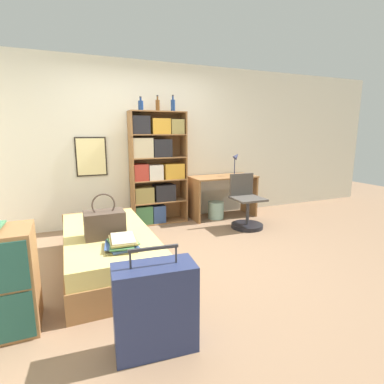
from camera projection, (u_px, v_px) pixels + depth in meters
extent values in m
plane|color=#84664C|center=(174.00, 257.00, 3.64)|extent=(14.00, 14.00, 0.00)
cube|color=beige|center=(138.00, 144.00, 4.89)|extent=(10.00, 0.06, 2.60)
cube|color=black|center=(91.00, 157.00, 4.60)|extent=(0.46, 0.02, 0.60)
cube|color=beige|center=(91.00, 157.00, 4.59)|extent=(0.42, 0.01, 0.56)
cube|color=olive|center=(109.00, 257.00, 3.32)|extent=(0.92, 1.87, 0.27)
cube|color=tan|center=(108.00, 238.00, 3.28)|extent=(0.89, 1.84, 0.17)
cube|color=olive|center=(99.00, 226.00, 4.13)|extent=(0.92, 0.04, 0.43)
cube|color=#47382D|center=(105.00, 224.00, 3.06)|extent=(0.40, 0.25, 0.27)
torus|color=#47382D|center=(103.00, 205.00, 3.02)|extent=(0.23, 0.02, 0.23)
cube|color=#99894C|center=(121.00, 248.00, 2.78)|extent=(0.32, 0.34, 0.01)
cube|color=#334C84|center=(123.00, 245.00, 2.80)|extent=(0.27, 0.35, 0.02)
cube|color=#334C84|center=(121.00, 244.00, 2.79)|extent=(0.34, 0.32, 0.01)
cube|color=#427A4C|center=(122.00, 243.00, 2.78)|extent=(0.27, 0.38, 0.01)
cube|color=#427A4C|center=(123.00, 242.00, 2.79)|extent=(0.26, 0.29, 0.01)
cube|color=#99894C|center=(123.00, 240.00, 2.79)|extent=(0.26, 0.35, 0.02)
cube|color=beige|center=(123.00, 238.00, 2.79)|extent=(0.24, 0.34, 0.02)
cube|color=navy|center=(155.00, 308.00, 2.05)|extent=(0.58, 0.32, 0.63)
cylinder|color=#2D2D33|center=(130.00, 260.00, 1.93)|extent=(0.01, 0.01, 0.12)
cylinder|color=#2D2D33|center=(176.00, 254.00, 2.02)|extent=(0.01, 0.01, 0.12)
cube|color=#2D2D33|center=(153.00, 248.00, 1.96)|extent=(0.33, 0.05, 0.02)
cube|color=olive|center=(132.00, 170.00, 4.71)|extent=(0.02, 0.32, 1.82)
cube|color=olive|center=(184.00, 167.00, 5.05)|extent=(0.02, 0.32, 1.82)
cube|color=olive|center=(156.00, 168.00, 5.02)|extent=(0.90, 0.01, 1.82)
cube|color=olive|center=(160.00, 222.00, 5.06)|extent=(0.86, 0.32, 0.02)
cube|color=olive|center=(159.00, 201.00, 4.99)|extent=(0.86, 0.32, 0.02)
cube|color=olive|center=(159.00, 180.00, 4.92)|extent=(0.86, 0.32, 0.02)
cube|color=olive|center=(158.00, 157.00, 4.84)|extent=(0.86, 0.32, 0.02)
cube|color=olive|center=(158.00, 135.00, 4.77)|extent=(0.86, 0.32, 0.02)
cube|color=olive|center=(157.00, 112.00, 4.70)|extent=(0.86, 0.32, 0.02)
cube|color=#427A4C|center=(143.00, 215.00, 4.90)|extent=(0.28, 0.24, 0.30)
cube|color=#334C84|center=(158.00, 213.00, 5.00)|extent=(0.21, 0.24, 0.29)
cube|color=#99894C|center=(143.00, 195.00, 4.84)|extent=(0.30, 0.24, 0.25)
cube|color=#232328|center=(164.00, 192.00, 4.98)|extent=(0.33, 0.24, 0.27)
cube|color=#B2382D|center=(140.00, 172.00, 4.75)|extent=(0.23, 0.24, 0.26)
cube|color=silver|center=(155.00, 172.00, 4.85)|extent=(0.23, 0.24, 0.24)
cube|color=gold|center=(173.00, 171.00, 4.97)|extent=(0.33, 0.24, 0.25)
cube|color=beige|center=(142.00, 148.00, 4.70)|extent=(0.31, 0.24, 0.30)
cube|color=#232328|center=(161.00, 148.00, 4.82)|extent=(0.30, 0.24, 0.28)
cube|color=#232328|center=(140.00, 125.00, 4.62)|extent=(0.27, 0.24, 0.28)
cube|color=gold|center=(160.00, 126.00, 4.74)|extent=(0.29, 0.24, 0.24)
cube|color=#99894C|center=(176.00, 127.00, 4.85)|extent=(0.22, 0.24, 0.23)
cylinder|color=navy|center=(141.00, 106.00, 4.55)|extent=(0.08, 0.08, 0.14)
cylinder|color=navy|center=(140.00, 99.00, 4.53)|extent=(0.03, 0.03, 0.05)
cylinder|color=#232328|center=(140.00, 97.00, 4.53)|extent=(0.04, 0.04, 0.02)
cylinder|color=brown|center=(158.00, 106.00, 4.70)|extent=(0.07, 0.07, 0.17)
cylinder|color=brown|center=(157.00, 98.00, 4.68)|extent=(0.03, 0.03, 0.05)
cylinder|color=#232328|center=(157.00, 96.00, 4.67)|extent=(0.03, 0.03, 0.02)
cylinder|color=navy|center=(173.00, 106.00, 4.76)|extent=(0.07, 0.07, 0.18)
cylinder|color=navy|center=(173.00, 98.00, 4.74)|extent=(0.03, 0.03, 0.06)
cylinder|color=#232328|center=(173.00, 96.00, 4.73)|extent=(0.03, 0.03, 0.02)
cube|color=olive|center=(223.00, 177.00, 5.25)|extent=(1.16, 0.55, 0.02)
cube|color=olive|center=(194.00, 200.00, 5.11)|extent=(0.03, 0.51, 0.71)
cube|color=olive|center=(249.00, 195.00, 5.54)|extent=(0.03, 0.51, 0.71)
cylinder|color=navy|center=(234.00, 175.00, 5.30)|extent=(0.11, 0.11, 0.02)
cylinder|color=navy|center=(235.00, 166.00, 5.27)|extent=(0.02, 0.02, 0.31)
cone|color=navy|center=(236.00, 156.00, 5.25)|extent=(0.13, 0.09, 0.13)
cylinder|color=black|center=(247.00, 226.00, 4.76)|extent=(0.50, 0.50, 0.06)
cylinder|color=#333338|center=(247.00, 214.00, 4.72)|extent=(0.05, 0.05, 0.46)
cube|color=#47423D|center=(248.00, 199.00, 4.67)|extent=(0.47, 0.47, 0.03)
cube|color=#47423D|center=(241.00, 184.00, 4.83)|extent=(0.41, 0.05, 0.36)
cylinder|color=#99C1B2|center=(216.00, 210.00, 5.25)|extent=(0.27, 0.27, 0.30)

